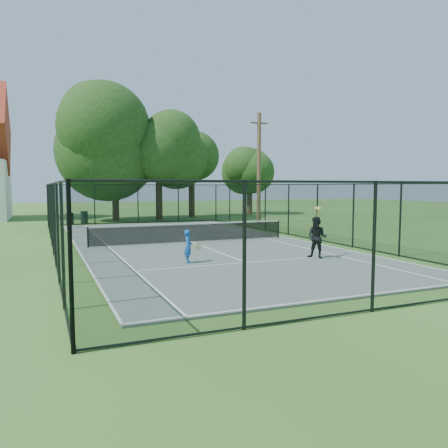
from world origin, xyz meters
name	(u,v)px	position (x,y,z in m)	size (l,w,h in m)	color
ground	(192,243)	(0.00, 0.00, 0.00)	(120.00, 120.00, 0.00)	#32561D
tennis_court	(192,243)	(0.00, 0.00, 0.03)	(11.00, 24.00, 0.06)	#59695F
tennis_net	(192,232)	(0.00, 0.00, 0.58)	(10.08, 0.08, 0.95)	black
fence	(191,214)	(0.00, 0.00, 1.50)	(13.10, 26.10, 3.00)	black
tree_near_left	(114,141)	(-1.17, 16.47, 6.62)	(8.24, 8.24, 10.75)	#332114
tree_near_mid	(159,154)	(2.27, 15.32, 5.54)	(6.87, 6.87, 8.99)	#332114
tree_near_right	(191,167)	(5.98, 17.77, 4.59)	(5.24, 5.24, 7.23)	#332114
tree_far_right	(250,176)	(12.82, 19.52, 3.90)	(4.76, 4.76, 6.30)	#332114
trash_bin_left	(70,219)	(-4.97, 13.84, 0.44)	(0.58, 0.58, 0.87)	black
trash_bin_right	(84,217)	(-3.90, 14.23, 0.48)	(0.58, 0.58, 0.95)	black
utility_pole	(259,168)	(8.42, 9.00, 4.24)	(1.40, 0.30, 8.35)	#4C3823
player_blue	(188,246)	(-1.99, -5.57, 0.67)	(0.80, 0.52, 1.22)	blue
player_black	(317,237)	(2.95, -6.55, 0.88)	(1.01, 1.19, 2.02)	black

